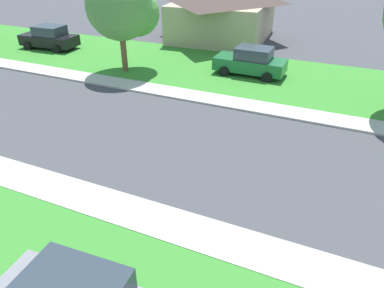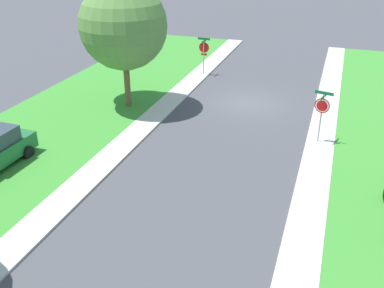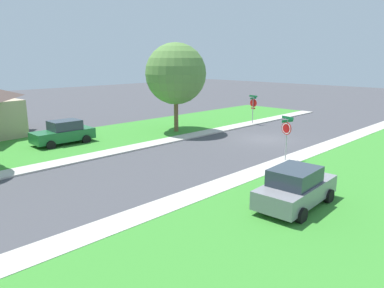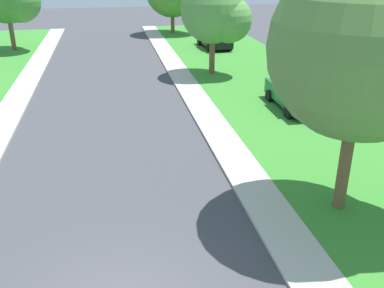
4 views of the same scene
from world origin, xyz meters
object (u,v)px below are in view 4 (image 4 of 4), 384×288
car_green_kerbside_mid (297,93)px  tree_sidewalk_mid (217,13)px  car_black_near_corner (215,38)px  tree_sidewalk_near (377,54)px

car_green_kerbside_mid → tree_sidewalk_mid: (-2.31, 7.32, 2.97)m
car_black_near_corner → tree_sidewalk_mid: bearing=-103.2°
tree_sidewalk_near → tree_sidewalk_mid: size_ratio=1.25×
car_green_kerbside_mid → tree_sidewalk_near: size_ratio=0.58×
car_black_near_corner → car_green_kerbside_mid: bearing=-88.6°
tree_sidewalk_near → car_black_near_corner: bearing=85.9°
tree_sidewalk_near → car_green_kerbside_mid: bearing=76.6°
car_green_kerbside_mid → tree_sidewalk_mid: 8.23m
tree_sidewalk_near → tree_sidewalk_mid: 16.41m
car_green_kerbside_mid → car_black_near_corner: (-0.39, 15.56, 0.00)m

